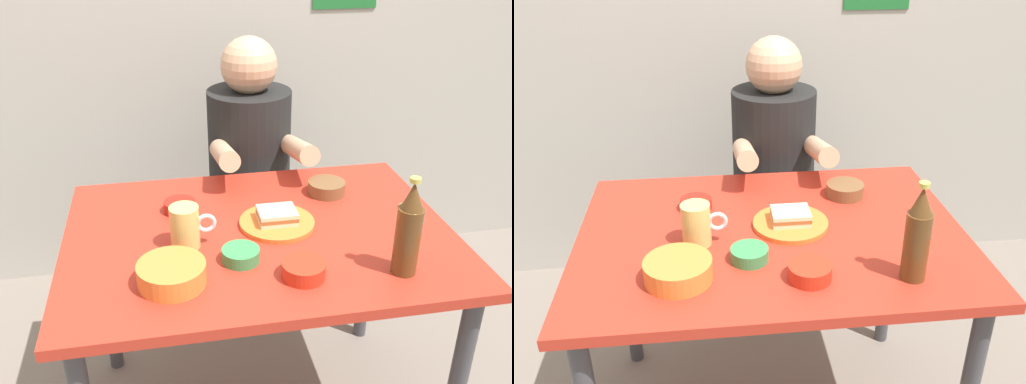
% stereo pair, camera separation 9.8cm
% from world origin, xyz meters
% --- Properties ---
extents(dining_table, '(1.10, 0.80, 0.74)m').
position_xyz_m(dining_table, '(0.00, 0.00, 0.65)').
color(dining_table, '#B72D1E').
rests_on(dining_table, ground).
extents(stool, '(0.34, 0.34, 0.45)m').
position_xyz_m(stool, '(0.08, 0.63, 0.35)').
color(stool, '#4C4C51').
rests_on(stool, ground).
extents(person_seated, '(0.33, 0.56, 0.72)m').
position_xyz_m(person_seated, '(0.08, 0.62, 0.77)').
color(person_seated, black).
rests_on(person_seated, stool).
extents(plate_orange, '(0.22, 0.22, 0.01)m').
position_xyz_m(plate_orange, '(0.06, 0.02, 0.75)').
color(plate_orange, orange).
rests_on(plate_orange, dining_table).
extents(sandwich, '(0.11, 0.09, 0.04)m').
position_xyz_m(sandwich, '(0.06, 0.02, 0.77)').
color(sandwich, beige).
rests_on(sandwich, plate_orange).
extents(beer_mug, '(0.13, 0.08, 0.12)m').
position_xyz_m(beer_mug, '(-0.21, -0.04, 0.80)').
color(beer_mug, '#D1BC66').
rests_on(beer_mug, dining_table).
extents(beer_bottle, '(0.06, 0.06, 0.26)m').
position_xyz_m(beer_bottle, '(0.32, -0.27, 0.86)').
color(beer_bottle, '#593819').
rests_on(beer_bottle, dining_table).
extents(condiment_bowl_brown, '(0.12, 0.12, 0.04)m').
position_xyz_m(condiment_bowl_brown, '(0.26, 0.20, 0.76)').
color(condiment_bowl_brown, brown).
rests_on(condiment_bowl_brown, dining_table).
extents(dip_bowl_green, '(0.10, 0.10, 0.03)m').
position_xyz_m(dip_bowl_green, '(-0.08, -0.14, 0.76)').
color(dip_bowl_green, '#388C4C').
rests_on(dip_bowl_green, dining_table).
extents(soup_bowl_orange, '(0.17, 0.17, 0.05)m').
position_xyz_m(soup_bowl_orange, '(-0.26, -0.21, 0.77)').
color(soup_bowl_orange, orange).
rests_on(soup_bowl_orange, dining_table).
extents(sauce_bowl_chili, '(0.11, 0.11, 0.04)m').
position_xyz_m(sauce_bowl_chili, '(0.07, -0.24, 0.76)').
color(sauce_bowl_chili, red).
rests_on(sauce_bowl_chili, dining_table).
extents(sambal_bowl_red, '(0.10, 0.10, 0.03)m').
position_xyz_m(sambal_bowl_red, '(-0.22, 0.16, 0.76)').
color(sambal_bowl_red, '#B21E14').
rests_on(sambal_bowl_red, dining_table).
extents(spoon, '(0.06, 0.12, 0.01)m').
position_xyz_m(spoon, '(0.46, 0.04, 0.75)').
color(spoon, '#26A559').
rests_on(spoon, dining_table).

